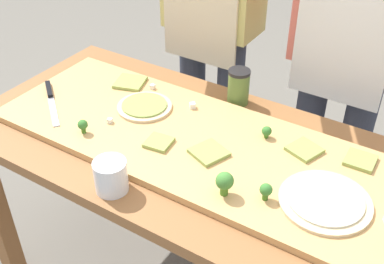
% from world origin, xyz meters
% --- Properties ---
extents(prep_table, '(1.69, 0.75, 0.80)m').
position_xyz_m(prep_table, '(0.00, 0.00, 0.69)').
color(prep_table, brown).
rests_on(prep_table, ground).
extents(cutting_board, '(1.44, 0.50, 0.02)m').
position_xyz_m(cutting_board, '(-0.02, 0.00, 0.81)').
color(cutting_board, tan).
rests_on(cutting_board, prep_table).
extents(chefs_knife, '(0.24, 0.20, 0.02)m').
position_xyz_m(chefs_knife, '(-0.64, -0.07, 0.83)').
color(chefs_knife, '#B7BABF').
rests_on(chefs_knife, cutting_board).
extents(pizza_whole_cheese_artichoke, '(0.25, 0.25, 0.02)m').
position_xyz_m(pizza_whole_cheese_artichoke, '(0.39, -0.06, 0.83)').
color(pizza_whole_cheese_artichoke, beige).
rests_on(pizza_whole_cheese_artichoke, cutting_board).
extents(pizza_whole_pesto_green, '(0.19, 0.19, 0.02)m').
position_xyz_m(pizza_whole_pesto_green, '(-0.31, 0.06, 0.83)').
color(pizza_whole_pesto_green, beige).
rests_on(pizza_whole_pesto_green, cutting_board).
extents(pizza_slice_far_left, '(0.09, 0.09, 0.01)m').
position_xyz_m(pizza_slice_far_left, '(0.42, 0.17, 0.83)').
color(pizza_slice_far_left, '#899E4C').
rests_on(pizza_slice_far_left, cutting_board).
extents(pizza_slice_near_right, '(0.11, 0.11, 0.01)m').
position_xyz_m(pizza_slice_near_right, '(0.26, 0.13, 0.83)').
color(pizza_slice_near_right, '#899E4C').
rests_on(pizza_slice_near_right, cutting_board).
extents(pizza_slice_center, '(0.13, 0.13, 0.01)m').
position_xyz_m(pizza_slice_center, '(0.01, -0.04, 0.83)').
color(pizza_slice_center, '#899E4C').
rests_on(pizza_slice_center, cutting_board).
extents(pizza_slice_far_right, '(0.09, 0.09, 0.01)m').
position_xyz_m(pizza_slice_far_right, '(-0.15, -0.08, 0.83)').
color(pizza_slice_far_right, '#899E4C').
rests_on(pizza_slice_far_right, cutting_board).
extents(pizza_slice_near_left, '(0.13, 0.13, 0.01)m').
position_xyz_m(pizza_slice_near_left, '(-0.46, 0.17, 0.83)').
color(pizza_slice_near_left, '#899E4C').
rests_on(pizza_slice_near_left, cutting_board).
extents(broccoli_floret_front_right, '(0.03, 0.03, 0.04)m').
position_xyz_m(broccoli_floret_front_right, '(0.12, 0.13, 0.85)').
color(broccoli_floret_front_right, '#3F7220').
rests_on(broccoli_floret_front_right, cutting_board).
extents(broccoli_floret_back_left, '(0.03, 0.03, 0.05)m').
position_xyz_m(broccoli_floret_back_left, '(-0.39, -0.16, 0.85)').
color(broccoli_floret_back_left, '#3F7220').
rests_on(broccoli_floret_back_left, cutting_board).
extents(broccoli_floret_back_right, '(0.05, 0.05, 0.07)m').
position_xyz_m(broccoli_floret_back_right, '(0.14, -0.17, 0.87)').
color(broccoli_floret_back_right, '#487A23').
rests_on(broccoli_floret_back_right, cutting_board).
extents(broccoli_floret_back_mid, '(0.04, 0.04, 0.05)m').
position_xyz_m(broccoli_floret_back_mid, '(0.24, -0.13, 0.85)').
color(broccoli_floret_back_mid, '#3F7220').
rests_on(broccoli_floret_back_mid, cutting_board).
extents(cheese_crumble_a, '(0.03, 0.03, 0.02)m').
position_xyz_m(cheese_crumble_a, '(-0.17, 0.15, 0.83)').
color(cheese_crumble_a, white).
rests_on(cheese_crumble_a, cutting_board).
extents(cheese_crumble_c, '(0.02, 0.02, 0.02)m').
position_xyz_m(cheese_crumble_c, '(-0.36, 0.18, 0.83)').
color(cheese_crumble_c, white).
rests_on(cheese_crumble_c, cutting_board).
extents(cheese_crumble_e, '(0.02, 0.02, 0.02)m').
position_xyz_m(cheese_crumble_e, '(-0.35, -0.07, 0.83)').
color(cheese_crumble_e, white).
rests_on(cheese_crumble_e, cutting_board).
extents(flour_cup, '(0.10, 0.10, 0.10)m').
position_xyz_m(flour_cup, '(-0.15, -0.30, 0.84)').
color(flour_cup, white).
rests_on(flour_cup, prep_table).
extents(sauce_jar, '(0.08, 0.08, 0.13)m').
position_xyz_m(sauce_jar, '(-0.07, 0.30, 0.86)').
color(sauce_jar, '#517033').
rests_on(sauce_jar, prep_table).
extents(cook_left, '(0.54, 0.39, 1.67)m').
position_xyz_m(cook_left, '(-0.37, 0.62, 1.00)').
color(cook_left, '#333847').
rests_on(cook_left, ground).
extents(cook_right, '(0.54, 0.39, 1.67)m').
position_xyz_m(cook_right, '(0.21, 0.62, 1.00)').
color(cook_right, '#333847').
rests_on(cook_right, ground).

